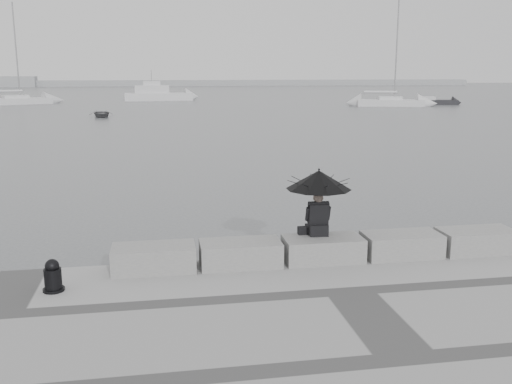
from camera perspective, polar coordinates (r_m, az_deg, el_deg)
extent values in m
plane|color=#4F5255|center=(12.41, 6.03, -8.39)|extent=(360.00, 360.00, 0.00)
cube|color=slate|center=(11.30, -10.18, -6.55)|extent=(1.60, 0.80, 0.50)
cube|color=slate|center=(11.41, -1.57, -6.18)|extent=(1.60, 0.80, 0.50)
cube|color=slate|center=(11.76, 6.70, -5.71)|extent=(1.60, 0.80, 0.50)
cube|color=slate|center=(12.33, 14.34, -5.16)|extent=(1.60, 0.80, 0.50)
cube|color=slate|center=(13.10, 21.17, -4.59)|extent=(1.60, 0.80, 0.50)
sphere|color=#726056|center=(11.68, 6.24, -0.58)|extent=(0.21, 0.21, 0.21)
cylinder|color=black|center=(11.65, 6.26, -0.25)|extent=(0.02, 0.02, 1.00)
cone|color=black|center=(11.59, 6.30, 1.23)|extent=(1.34, 1.34, 0.39)
sphere|color=black|center=(11.55, 6.32, 2.27)|extent=(0.04, 0.04, 0.04)
cube|color=black|center=(11.85, 4.81, -3.85)|extent=(0.25, 0.14, 0.16)
cylinder|color=black|center=(10.81, -19.56, -9.19)|extent=(0.38, 0.38, 0.06)
cylinder|color=black|center=(10.75, -19.63, -8.29)|extent=(0.30, 0.30, 0.42)
sphere|color=black|center=(10.66, -19.73, -6.97)|extent=(0.24, 0.24, 0.24)
cube|color=gray|center=(166.24, -8.79, 10.71)|extent=(180.00, 6.00, 1.60)
cube|color=silver|center=(81.20, -22.87, 8.33)|extent=(8.89, 6.11, 0.90)
cube|color=silver|center=(81.18, -22.90, 8.75)|extent=(3.46, 2.82, 0.50)
cylinder|color=gray|center=(81.15, -23.25, 12.86)|extent=(0.16, 0.16, 12.00)
cylinder|color=gray|center=(81.15, -22.94, 9.21)|extent=(4.44, 2.32, 0.10)
cube|color=silver|center=(73.02, 13.24, 8.63)|extent=(8.32, 4.39, 0.90)
cube|color=silver|center=(72.99, 13.26, 9.10)|extent=(3.11, 2.27, 0.50)
cylinder|color=gray|center=(72.96, 13.49, 13.69)|extent=(0.16, 0.16, 12.00)
cylinder|color=gray|center=(72.97, 13.29, 9.61)|extent=(4.36, 1.26, 0.10)
cube|color=silver|center=(85.79, -9.69, 9.34)|extent=(9.85, 3.18, 1.20)
cube|color=silver|center=(85.75, -9.71, 10.07)|extent=(4.95, 2.39, 1.20)
cube|color=silver|center=(85.72, -9.74, 10.68)|extent=(2.50, 1.69, 0.60)
cylinder|color=gray|center=(85.71, -9.76, 11.41)|extent=(0.08, 0.08, 1.60)
cube|color=black|center=(78.14, 17.42, 8.53)|extent=(5.93, 2.90, 0.70)
cube|color=silver|center=(78.11, 17.44, 8.90)|extent=(1.95, 1.57, 0.50)
imported|color=slate|center=(56.64, -15.20, 7.56)|extent=(3.57, 1.94, 0.57)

